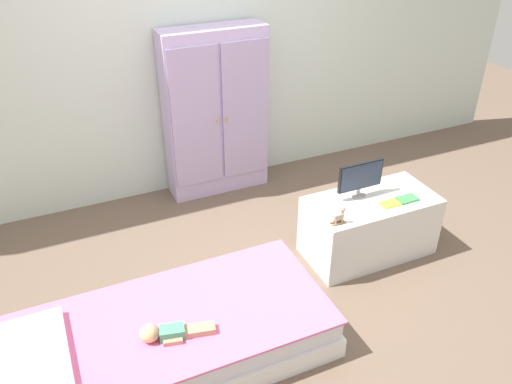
{
  "coord_description": "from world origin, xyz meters",
  "views": [
    {
      "loc": [
        -1.15,
        -2.32,
        2.34
      ],
      "look_at": [
        0.03,
        0.33,
        0.57
      ],
      "focal_mm": 36.55,
      "sensor_mm": 36.0,
      "label": 1
    }
  ],
  "objects_px": {
    "wardrobe": "(216,113)",
    "rocking_horse_toy": "(339,216)",
    "book_green": "(407,199)",
    "doll": "(164,333)",
    "tv_stand": "(369,226)",
    "book_yellow": "(390,204)",
    "bed": "(172,338)",
    "tv_monitor": "(360,177)"
  },
  "relations": [
    {
      "from": "wardrobe",
      "to": "rocking_horse_toy",
      "type": "height_order",
      "value": "wardrobe"
    },
    {
      "from": "wardrobe",
      "to": "book_green",
      "type": "distance_m",
      "value": 1.66
    },
    {
      "from": "doll",
      "to": "wardrobe",
      "type": "bearing_deg",
      "value": 61.5
    },
    {
      "from": "rocking_horse_toy",
      "to": "doll",
      "type": "bearing_deg",
      "value": -165.75
    },
    {
      "from": "wardrobe",
      "to": "tv_stand",
      "type": "bearing_deg",
      "value": -63.25
    },
    {
      "from": "book_yellow",
      "to": "bed",
      "type": "bearing_deg",
      "value": -171.08
    },
    {
      "from": "rocking_horse_toy",
      "to": "book_yellow",
      "type": "bearing_deg",
      "value": 6.33
    },
    {
      "from": "tv_stand",
      "to": "book_green",
      "type": "height_order",
      "value": "book_green"
    },
    {
      "from": "tv_monitor",
      "to": "book_green",
      "type": "bearing_deg",
      "value": -33.24
    },
    {
      "from": "doll",
      "to": "wardrobe",
      "type": "height_order",
      "value": "wardrobe"
    },
    {
      "from": "rocking_horse_toy",
      "to": "bed",
      "type": "bearing_deg",
      "value": -170.14
    },
    {
      "from": "wardrobe",
      "to": "tv_stand",
      "type": "distance_m",
      "value": 1.52
    },
    {
      "from": "tv_monitor",
      "to": "book_yellow",
      "type": "xyz_separation_m",
      "value": [
        0.13,
        -0.18,
        -0.14
      ]
    },
    {
      "from": "wardrobe",
      "to": "tv_stand",
      "type": "xyz_separation_m",
      "value": [
        0.65,
        -1.3,
        -0.47
      ]
    },
    {
      "from": "tv_monitor",
      "to": "book_yellow",
      "type": "height_order",
      "value": "tv_monitor"
    },
    {
      "from": "tv_stand",
      "to": "wardrobe",
      "type": "bearing_deg",
      "value": 116.75
    },
    {
      "from": "book_yellow",
      "to": "doll",
      "type": "bearing_deg",
      "value": -167.74
    },
    {
      "from": "wardrobe",
      "to": "book_green",
      "type": "relative_size",
      "value": 9.63
    },
    {
      "from": "tv_stand",
      "to": "rocking_horse_toy",
      "type": "distance_m",
      "value": 0.48
    },
    {
      "from": "bed",
      "to": "book_yellow",
      "type": "height_order",
      "value": "book_yellow"
    },
    {
      "from": "bed",
      "to": "book_yellow",
      "type": "bearing_deg",
      "value": 8.92
    },
    {
      "from": "tv_monitor",
      "to": "rocking_horse_toy",
      "type": "relative_size",
      "value": 2.9
    },
    {
      "from": "doll",
      "to": "wardrobe",
      "type": "relative_size",
      "value": 0.28
    },
    {
      "from": "bed",
      "to": "book_yellow",
      "type": "xyz_separation_m",
      "value": [
        1.62,
        0.25,
        0.32
      ]
    },
    {
      "from": "doll",
      "to": "tv_monitor",
      "type": "distance_m",
      "value": 1.66
    },
    {
      "from": "doll",
      "to": "tv_monitor",
      "type": "xyz_separation_m",
      "value": [
        1.54,
        0.54,
        0.29
      ]
    },
    {
      "from": "doll",
      "to": "rocking_horse_toy",
      "type": "relative_size",
      "value": 3.36
    },
    {
      "from": "bed",
      "to": "tv_stand",
      "type": "distance_m",
      "value": 1.59
    },
    {
      "from": "tv_stand",
      "to": "bed",
      "type": "bearing_deg",
      "value": -167.04
    },
    {
      "from": "book_green",
      "to": "tv_stand",
      "type": "bearing_deg",
      "value": 153.87
    },
    {
      "from": "book_yellow",
      "to": "book_green",
      "type": "bearing_deg",
      "value": 0.0
    },
    {
      "from": "tv_monitor",
      "to": "book_yellow",
      "type": "distance_m",
      "value": 0.27
    },
    {
      "from": "book_yellow",
      "to": "wardrobe",
      "type": "bearing_deg",
      "value": 117.26
    },
    {
      "from": "wardrobe",
      "to": "tv_monitor",
      "type": "relative_size",
      "value": 4.09
    },
    {
      "from": "wardrobe",
      "to": "book_yellow",
      "type": "distance_m",
      "value": 1.59
    },
    {
      "from": "tv_stand",
      "to": "tv_monitor",
      "type": "height_order",
      "value": "tv_monitor"
    },
    {
      "from": "bed",
      "to": "book_green",
      "type": "bearing_deg",
      "value": 8.21
    },
    {
      "from": "doll",
      "to": "tv_monitor",
      "type": "relative_size",
      "value": 1.16
    },
    {
      "from": "doll",
      "to": "tv_stand",
      "type": "height_order",
      "value": "tv_stand"
    },
    {
      "from": "rocking_horse_toy",
      "to": "tv_stand",
      "type": "bearing_deg",
      "value": 22.49
    },
    {
      "from": "tv_stand",
      "to": "book_green",
      "type": "relative_size",
      "value": 6.28
    },
    {
      "from": "book_yellow",
      "to": "rocking_horse_toy",
      "type": "bearing_deg",
      "value": -173.67
    }
  ]
}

